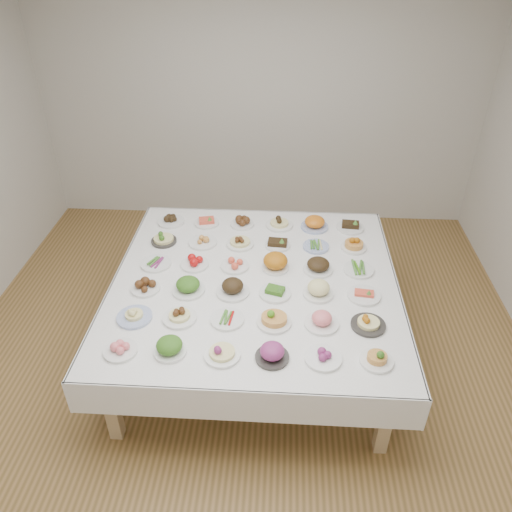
# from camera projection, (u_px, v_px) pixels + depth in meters

# --- Properties ---
(room_envelope) EXTENTS (5.02, 5.02, 2.81)m
(room_envelope) POSITION_uv_depth(u_px,v_px,m) (239.00, 159.00, 3.28)
(room_envelope) COLOR olive
(room_envelope) RESTS_ON ground
(display_table) EXTENTS (2.28, 2.28, 0.75)m
(display_table) POSITION_uv_depth(u_px,v_px,m) (255.00, 286.00, 4.02)
(display_table) COLOR white
(display_table) RESTS_ON ground
(dish_0) EXTENTS (0.22, 0.22, 0.10)m
(dish_0) POSITION_uv_depth(u_px,v_px,m) (120.00, 347.00, 3.30)
(dish_0) COLOR white
(dish_0) RESTS_ON display_table
(dish_1) EXTENTS (0.22, 0.22, 0.13)m
(dish_1) POSITION_uv_depth(u_px,v_px,m) (169.00, 346.00, 3.29)
(dish_1) COLOR white
(dish_1) RESTS_ON display_table
(dish_2) EXTENTS (0.24, 0.24, 0.14)m
(dish_2) POSITION_uv_depth(u_px,v_px,m) (222.00, 349.00, 3.26)
(dish_2) COLOR white
(dish_2) RESTS_ON display_table
(dish_3) EXTENTS (0.22, 0.22, 0.12)m
(dish_3) POSITION_uv_depth(u_px,v_px,m) (272.00, 352.00, 3.24)
(dish_3) COLOR #2E2C29
(dish_3) RESTS_ON display_table
(dish_4) EXTENTS (0.24, 0.24, 0.10)m
(dish_4) POSITION_uv_depth(u_px,v_px,m) (323.00, 355.00, 3.25)
(dish_4) COLOR white
(dish_4) RESTS_ON display_table
(dish_5) EXTENTS (0.22, 0.22, 0.12)m
(dish_5) POSITION_uv_depth(u_px,v_px,m) (377.00, 357.00, 3.22)
(dish_5) COLOR white
(dish_5) RESTS_ON display_table
(dish_6) EXTENTS (0.25, 0.25, 0.12)m
(dish_6) POSITION_uv_depth(u_px,v_px,m) (134.00, 313.00, 3.57)
(dish_6) COLOR #4C66B2
(dish_6) RESTS_ON display_table
(dish_7) EXTENTS (0.24, 0.24, 0.13)m
(dish_7) POSITION_uv_depth(u_px,v_px,m) (179.00, 313.00, 3.56)
(dish_7) COLOR white
(dish_7) RESTS_ON display_table
(dish_8) EXTENTS (0.24, 0.24, 0.05)m
(dish_8) POSITION_uv_depth(u_px,v_px,m) (227.00, 319.00, 3.57)
(dish_8) COLOR white
(dish_8) RESTS_ON display_table
(dish_9) EXTENTS (0.24, 0.24, 0.15)m
(dish_9) POSITION_uv_depth(u_px,v_px,m) (274.00, 316.00, 3.52)
(dish_9) COLOR white
(dish_9) RESTS_ON display_table
(dish_10) EXTENTS (0.24, 0.24, 0.13)m
(dish_10) POSITION_uv_depth(u_px,v_px,m) (322.00, 319.00, 3.51)
(dish_10) COLOR white
(dish_10) RESTS_ON display_table
(dish_11) EXTENTS (0.24, 0.24, 0.12)m
(dish_11) POSITION_uv_depth(u_px,v_px,m) (369.00, 321.00, 3.50)
(dish_11) COLOR #2E2C29
(dish_11) RESTS_ON display_table
(dish_12) EXTENTS (0.22, 0.22, 0.10)m
(dish_12) POSITION_uv_depth(u_px,v_px,m) (145.00, 285.00, 3.86)
(dish_12) COLOR white
(dish_12) RESTS_ON display_table
(dish_13) EXTENTS (0.27, 0.27, 0.15)m
(dish_13) POSITION_uv_depth(u_px,v_px,m) (188.00, 284.00, 3.82)
(dish_13) COLOR white
(dish_13) RESTS_ON display_table
(dish_14) EXTENTS (0.25, 0.25, 0.15)m
(dish_14) POSITION_uv_depth(u_px,v_px,m) (233.00, 286.00, 3.81)
(dish_14) COLOR white
(dish_14) RESTS_ON display_table
(dish_15) EXTENTS (0.24, 0.24, 0.10)m
(dish_15) POSITION_uv_depth(u_px,v_px,m) (275.00, 290.00, 3.81)
(dish_15) COLOR white
(dish_15) RESTS_ON display_table
(dish_16) EXTENTS (0.23, 0.23, 0.14)m
(dish_16) POSITION_uv_depth(u_px,v_px,m) (319.00, 288.00, 3.79)
(dish_16) COLOR white
(dish_16) RESTS_ON display_table
(dish_17) EXTENTS (0.25, 0.25, 0.10)m
(dish_17) POSITION_uv_depth(u_px,v_px,m) (364.00, 293.00, 3.79)
(dish_17) COLOR white
(dish_17) RESTS_ON display_table
(dish_18) EXTENTS (0.25, 0.25, 0.06)m
(dish_18) POSITION_uv_depth(u_px,v_px,m) (156.00, 262.00, 4.14)
(dish_18) COLOR white
(dish_18) RESTS_ON display_table
(dish_19) EXTENTS (0.23, 0.23, 0.11)m
(dish_19) POSITION_uv_depth(u_px,v_px,m) (194.00, 261.00, 4.12)
(dish_19) COLOR white
(dish_19) RESTS_ON display_table
(dish_20) EXTENTS (0.23, 0.23, 0.10)m
(dish_20) POSITION_uv_depth(u_px,v_px,m) (235.00, 263.00, 4.10)
(dish_20) COLOR white
(dish_20) RESTS_ON display_table
(dish_21) EXTENTS (0.23, 0.23, 0.14)m
(dish_21) POSITION_uv_depth(u_px,v_px,m) (275.00, 262.00, 4.07)
(dish_21) COLOR white
(dish_21) RESTS_ON display_table
(dish_22) EXTENTS (0.24, 0.24, 0.14)m
(dish_22) POSITION_uv_depth(u_px,v_px,m) (318.00, 264.00, 4.05)
(dish_22) COLOR white
(dish_22) RESTS_ON display_table
(dish_23) EXTENTS (0.24, 0.24, 0.06)m
(dish_23) POSITION_uv_depth(u_px,v_px,m) (359.00, 268.00, 4.07)
(dish_23) COLOR white
(dish_23) RESTS_ON display_table
(dish_24) EXTENTS (0.23, 0.23, 0.13)m
(dish_24) POSITION_uv_depth(u_px,v_px,m) (163.00, 236.00, 4.41)
(dish_24) COLOR #2E2C29
(dish_24) RESTS_ON display_table
(dish_25) EXTENTS (0.25, 0.25, 0.10)m
(dish_25) POSITION_uv_depth(u_px,v_px,m) (203.00, 240.00, 4.40)
(dish_25) COLOR white
(dish_25) RESTS_ON display_table
(dish_26) EXTENTS (0.24, 0.24, 0.14)m
(dish_26) POSITION_uv_depth(u_px,v_px,m) (240.00, 239.00, 4.37)
(dish_26) COLOR white
(dish_26) RESTS_ON display_table
(dish_27) EXTENTS (0.22, 0.22, 0.10)m
(dish_27) POSITION_uv_depth(u_px,v_px,m) (278.00, 242.00, 4.36)
(dish_27) COLOR white
(dish_27) RESTS_ON display_table
(dish_28) EXTENTS (0.22, 0.22, 0.05)m
(dish_28) POSITION_uv_depth(u_px,v_px,m) (316.00, 246.00, 4.36)
(dish_28) COLOR #4C66B2
(dish_28) RESTS_ON display_table
(dish_29) EXTENTS (0.22, 0.22, 0.12)m
(dish_29) POSITION_uv_depth(u_px,v_px,m) (354.00, 243.00, 4.32)
(dish_29) COLOR white
(dish_29) RESTS_ON display_table
(dish_30) EXTENTS (0.25, 0.25, 0.10)m
(dish_30) POSITION_uv_depth(u_px,v_px,m) (171.00, 219.00, 4.70)
(dish_30) COLOR white
(dish_30) RESTS_ON display_table
(dish_31) EXTENTS (0.23, 0.23, 0.10)m
(dish_31) POSITION_uv_depth(u_px,v_px,m) (207.00, 221.00, 4.68)
(dish_31) COLOR white
(dish_31) RESTS_ON display_table
(dish_32) EXTENTS (0.22, 0.22, 0.10)m
(dish_32) POSITION_uv_depth(u_px,v_px,m) (242.00, 221.00, 4.66)
(dish_32) COLOR white
(dish_32) RESTS_ON display_table
(dish_33) EXTENTS (0.25, 0.25, 0.14)m
(dish_33) POSITION_uv_depth(u_px,v_px,m) (279.00, 220.00, 4.63)
(dish_33) COLOR white
(dish_33) RESTS_ON display_table
(dish_34) EXTENTS (0.27, 0.27, 0.15)m
(dish_34) POSITION_uv_depth(u_px,v_px,m) (315.00, 221.00, 4.60)
(dish_34) COLOR #4C66B2
(dish_34) RESTS_ON display_table
(dish_35) EXTENTS (0.25, 0.25, 0.12)m
(dish_35) POSITION_uv_depth(u_px,v_px,m) (351.00, 224.00, 4.60)
(dish_35) COLOR white
(dish_35) RESTS_ON display_table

